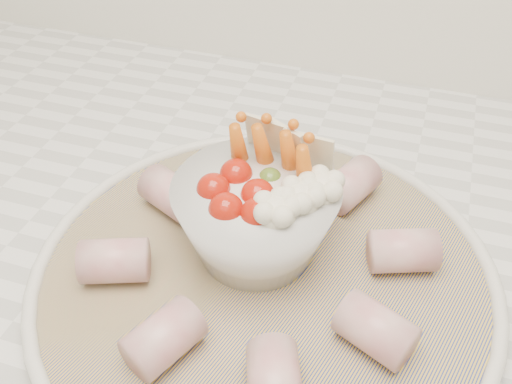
% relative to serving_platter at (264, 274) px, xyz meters
% --- Properties ---
extents(serving_platter, '(0.48, 0.48, 0.02)m').
position_rel_serving_platter_xyz_m(serving_platter, '(0.00, 0.00, 0.00)').
color(serving_platter, navy).
rests_on(serving_platter, kitchen_counter).
extents(veggie_bowl, '(0.14, 0.14, 0.11)m').
position_rel_serving_platter_xyz_m(veggie_bowl, '(-0.01, 0.02, 0.05)').
color(veggie_bowl, silver).
rests_on(veggie_bowl, serving_platter).
extents(cured_meat_rolls, '(0.28, 0.28, 0.04)m').
position_rel_serving_platter_xyz_m(cured_meat_rolls, '(-0.00, 0.00, 0.02)').
color(cured_meat_rolls, '#B3525B').
rests_on(cured_meat_rolls, serving_platter).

